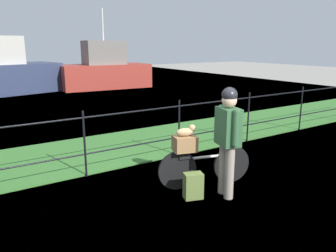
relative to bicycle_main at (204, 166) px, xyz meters
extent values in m
plane|color=gray|center=(-0.49, -0.65, -0.34)|extent=(60.00, 60.00, 0.00)
cube|color=#38702D|center=(-0.49, 2.67, -0.32)|extent=(27.00, 2.40, 0.03)
plane|color=#60849E|center=(-0.49, 11.40, -0.34)|extent=(30.00, 30.00, 0.00)
cylinder|color=black|center=(-1.49, 1.44, 0.25)|extent=(0.04, 0.04, 1.18)
cylinder|color=black|center=(0.51, 1.44, 0.25)|extent=(0.04, 0.04, 1.18)
cylinder|color=black|center=(2.51, 1.44, 0.25)|extent=(0.04, 0.04, 1.18)
cylinder|color=black|center=(4.51, 1.44, 0.25)|extent=(0.04, 0.04, 1.18)
cylinder|color=black|center=(-0.49, 1.44, 0.08)|extent=(18.00, 0.03, 0.03)
cylinder|color=black|center=(-0.49, 1.44, 0.73)|extent=(18.00, 0.03, 0.03)
cylinder|color=black|center=(0.48, -0.13, -0.02)|extent=(0.62, 0.21, 0.64)
cylinder|color=black|center=(-0.45, 0.12, -0.02)|extent=(0.62, 0.21, 0.64)
cylinder|color=#BCB7B2|center=(0.02, 0.00, 0.16)|extent=(0.74, 0.24, 0.04)
cube|color=black|center=(-0.33, 0.09, 0.20)|extent=(0.22, 0.14, 0.06)
cube|color=slate|center=(-0.33, 0.09, 0.29)|extent=(0.39, 0.25, 0.02)
cube|color=olive|center=(-0.33, 0.09, 0.42)|extent=(0.42, 0.37, 0.24)
ellipsoid|color=tan|center=(-0.33, 0.09, 0.61)|extent=(0.31, 0.21, 0.13)
sphere|color=tan|center=(-0.22, 0.06, 0.66)|extent=(0.11, 0.11, 0.11)
cylinder|color=gray|center=(0.07, -0.38, 0.07)|extent=(0.14, 0.14, 0.82)
cylinder|color=gray|center=(0.01, -0.57, 0.07)|extent=(0.14, 0.14, 0.82)
cube|color=#2D5633|center=(0.04, -0.48, 0.76)|extent=(0.36, 0.46, 0.56)
cylinder|color=#2D5633|center=(0.10, -0.27, 0.79)|extent=(0.10, 0.10, 0.50)
cylinder|color=#2D5633|center=(-0.02, -0.69, 0.79)|extent=(0.10, 0.10, 0.50)
sphere|color=tan|center=(0.04, -0.48, 1.15)|extent=(0.22, 0.22, 0.22)
sphere|color=black|center=(0.04, -0.48, 1.23)|extent=(0.23, 0.23, 0.23)
cube|color=olive|center=(-0.44, -0.28, -0.14)|extent=(0.32, 0.26, 0.40)
cube|color=#9E3328|center=(3.69, 12.84, 0.28)|extent=(4.73, 2.34, 1.24)
cube|color=slate|center=(3.69, 12.84, 1.51)|extent=(2.12, 1.55, 1.21)
cylinder|color=#B2B2B2|center=(3.69, 12.84, 2.91)|extent=(0.10, 0.10, 1.60)
camera|label=1|loc=(-3.34, -4.02, 1.95)|focal=35.95mm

